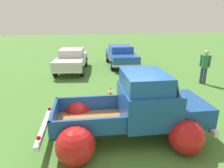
{
  "coord_description": "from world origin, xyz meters",
  "views": [
    {
      "loc": [
        -1.26,
        -4.95,
        3.31
      ],
      "look_at": [
        0.0,
        1.93,
        0.99
      ],
      "focal_mm": 31.83,
      "sensor_mm": 36.0,
      "label": 1
    }
  ],
  "objects_px": {
    "spectator_0": "(205,65)",
    "lane_cone_0": "(133,96)",
    "vintage_pickup_truck": "(137,112)",
    "show_car_1": "(121,55)",
    "show_car_0": "(72,59)",
    "lane_cone_1": "(110,94)"
  },
  "relations": [
    {
      "from": "spectator_0",
      "to": "lane_cone_1",
      "type": "distance_m",
      "value": 5.47
    },
    {
      "from": "show_car_1",
      "to": "spectator_0",
      "type": "xyz_separation_m",
      "value": [
        3.33,
        -5.01,
        0.23
      ]
    },
    {
      "from": "vintage_pickup_truck",
      "to": "show_car_0",
      "type": "height_order",
      "value": "vintage_pickup_truck"
    },
    {
      "from": "show_car_0",
      "to": "show_car_1",
      "type": "distance_m",
      "value": 3.65
    },
    {
      "from": "vintage_pickup_truck",
      "to": "spectator_0",
      "type": "bearing_deg",
      "value": 42.49
    },
    {
      "from": "show_car_0",
      "to": "spectator_0",
      "type": "relative_size",
      "value": 2.46
    },
    {
      "from": "vintage_pickup_truck",
      "to": "lane_cone_1",
      "type": "height_order",
      "value": "vintage_pickup_truck"
    },
    {
      "from": "vintage_pickup_truck",
      "to": "lane_cone_0",
      "type": "distance_m",
      "value": 2.42
    },
    {
      "from": "show_car_1",
      "to": "lane_cone_1",
      "type": "distance_m",
      "value": 6.75
    },
    {
      "from": "spectator_0",
      "to": "lane_cone_0",
      "type": "distance_m",
      "value": 4.78
    },
    {
      "from": "lane_cone_0",
      "to": "show_car_1",
      "type": "bearing_deg",
      "value": 81.3
    },
    {
      "from": "lane_cone_0",
      "to": "lane_cone_1",
      "type": "distance_m",
      "value": 0.93
    },
    {
      "from": "show_car_0",
      "to": "spectator_0",
      "type": "bearing_deg",
      "value": 67.68
    },
    {
      "from": "lane_cone_1",
      "to": "show_car_0",
      "type": "bearing_deg",
      "value": 106.48
    },
    {
      "from": "spectator_0",
      "to": "lane_cone_0",
      "type": "bearing_deg",
      "value": 159.96
    },
    {
      "from": "lane_cone_1",
      "to": "spectator_0",
      "type": "bearing_deg",
      "value": 15.54
    },
    {
      "from": "show_car_1",
      "to": "spectator_0",
      "type": "relative_size",
      "value": 2.46
    },
    {
      "from": "spectator_0",
      "to": "vintage_pickup_truck",
      "type": "bearing_deg",
      "value": 177.57
    },
    {
      "from": "show_car_1",
      "to": "lane_cone_1",
      "type": "xyz_separation_m",
      "value": [
        -1.9,
        -6.46,
        -0.47
      ]
    },
    {
      "from": "show_car_0",
      "to": "lane_cone_0",
      "type": "distance_m",
      "value": 6.32
    },
    {
      "from": "vintage_pickup_truck",
      "to": "lane_cone_1",
      "type": "distance_m",
      "value": 2.72
    },
    {
      "from": "vintage_pickup_truck",
      "to": "show_car_1",
      "type": "distance_m",
      "value": 9.25
    }
  ]
}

